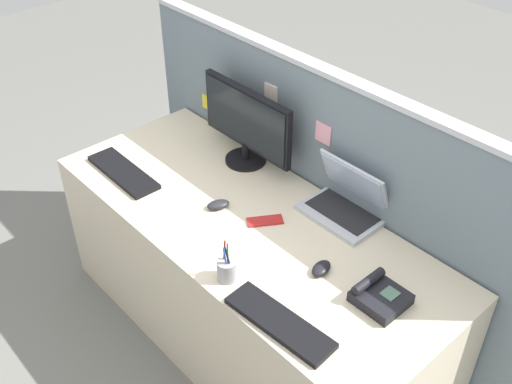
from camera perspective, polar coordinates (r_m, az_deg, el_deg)
name	(u,v)px	position (r m, az deg, el deg)	size (l,w,h in m)	color
ground_plane	(249,332)	(3.13, -0.70, -13.02)	(10.00, 10.00, 0.00)	slate
desk	(248,280)	(2.86, -0.75, -8.26)	(1.93, 0.78, 0.74)	beige
cubicle_divider	(315,193)	(2.90, 5.58, -0.12)	(2.29, 0.08, 1.31)	slate
desktop_monitor	(247,123)	(2.86, -0.90, 6.48)	(0.57, 0.20, 0.38)	black
laptop	(347,201)	(2.63, 8.58, -0.82)	(0.34, 0.24, 0.25)	#B2B5BC
desk_phone	(379,296)	(2.29, 11.50, -9.52)	(0.18, 0.17, 0.08)	black
keyboard_main	(279,322)	(2.18, 2.22, -12.13)	(0.43, 0.13, 0.02)	black
keyboard_spare	(123,172)	(2.94, -12.36, 1.84)	(0.43, 0.14, 0.02)	black
computer_mouse_right_hand	(218,205)	(2.67, -3.59, -1.19)	(0.06, 0.10, 0.03)	#232328
computer_mouse_left_hand	(321,268)	(2.37, 6.15, -7.14)	(0.06, 0.10, 0.03)	black
pen_cup	(227,269)	(2.31, -2.75, -7.27)	(0.08, 0.08, 0.18)	#99999E
cell_phone_red_case	(265,221)	(2.59, 0.84, -2.73)	(0.06, 0.15, 0.01)	#B22323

